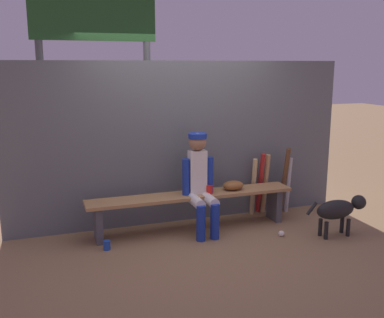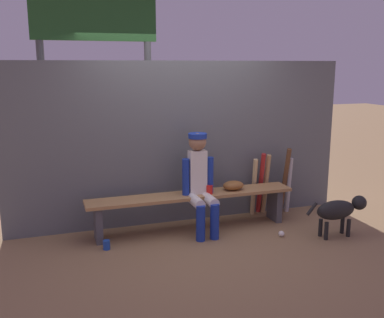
{
  "view_description": "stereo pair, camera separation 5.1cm",
  "coord_description": "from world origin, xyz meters",
  "px_view_note": "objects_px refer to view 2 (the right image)",
  "views": [
    {
      "loc": [
        -1.76,
        -5.14,
        2.09
      ],
      "look_at": [
        0.0,
        0.0,
        0.93
      ],
      "focal_mm": 41.77,
      "sensor_mm": 36.0,
      "label": 1
    },
    {
      "loc": [
        -1.72,
        -5.15,
        2.09
      ],
      "look_at": [
        0.0,
        0.0,
        0.93
      ],
      "focal_mm": 41.77,
      "sensor_mm": 36.0,
      "label": 2
    }
  ],
  "objects_px": {
    "cup_on_bench": "(210,190)",
    "scoreboard": "(100,43)",
    "dog": "(340,210)",
    "baseball_glove": "(233,185)",
    "baseball": "(281,234)",
    "cup_on_ground": "(107,245)",
    "bat_wood_natural": "(254,187)",
    "bat_aluminum_red": "(261,183)",
    "dugout_bench": "(192,202)",
    "player_seated": "(200,180)",
    "bat_wood_tan": "(266,184)",
    "bat_aluminum_silver": "(289,185)",
    "bat_wood_dark": "(285,181)"
  },
  "relations": [
    {
      "from": "baseball_glove",
      "to": "bat_wood_tan",
      "type": "distance_m",
      "value": 0.7
    },
    {
      "from": "bat_wood_dark",
      "to": "bat_wood_natural",
      "type": "bearing_deg",
      "value": 176.92
    },
    {
      "from": "scoreboard",
      "to": "player_seated",
      "type": "bearing_deg",
      "value": -53.38
    },
    {
      "from": "player_seated",
      "to": "baseball_glove",
      "type": "xyz_separation_m",
      "value": [
        0.5,
        0.11,
        -0.14
      ]
    },
    {
      "from": "bat_wood_tan",
      "to": "bat_aluminum_silver",
      "type": "distance_m",
      "value": 0.34
    },
    {
      "from": "bat_wood_tan",
      "to": "cup_on_ground",
      "type": "xyz_separation_m",
      "value": [
        -2.33,
        -0.58,
        -0.38
      ]
    },
    {
      "from": "player_seated",
      "to": "bat_wood_dark",
      "type": "bearing_deg",
      "value": 13.68
    },
    {
      "from": "bat_wood_dark",
      "to": "cup_on_ground",
      "type": "bearing_deg",
      "value": -168.75
    },
    {
      "from": "player_seated",
      "to": "scoreboard",
      "type": "relative_size",
      "value": 0.37
    },
    {
      "from": "bat_aluminum_red",
      "to": "bat_wood_dark",
      "type": "distance_m",
      "value": 0.35
    },
    {
      "from": "player_seated",
      "to": "bat_aluminum_silver",
      "type": "xyz_separation_m",
      "value": [
        1.45,
        0.34,
        -0.28
      ]
    },
    {
      "from": "player_seated",
      "to": "dog",
      "type": "xyz_separation_m",
      "value": [
        1.58,
        -0.66,
        -0.35
      ]
    },
    {
      "from": "bat_aluminum_silver",
      "to": "baseball",
      "type": "height_order",
      "value": "bat_aluminum_silver"
    },
    {
      "from": "player_seated",
      "to": "bat_aluminum_red",
      "type": "relative_size",
      "value": 1.39
    },
    {
      "from": "cup_on_ground",
      "to": "cup_on_bench",
      "type": "distance_m",
      "value": 1.44
    },
    {
      "from": "baseball_glove",
      "to": "bat_wood_dark",
      "type": "relative_size",
      "value": 0.3
    },
    {
      "from": "bat_wood_natural",
      "to": "bat_wood_tan",
      "type": "distance_m",
      "value": 0.21
    },
    {
      "from": "dugout_bench",
      "to": "baseball_glove",
      "type": "relative_size",
      "value": 9.53
    },
    {
      "from": "bat_wood_natural",
      "to": "bat_aluminum_red",
      "type": "xyz_separation_m",
      "value": [
        0.12,
        0.03,
        0.04
      ]
    },
    {
      "from": "dugout_bench",
      "to": "bat_aluminum_silver",
      "type": "height_order",
      "value": "bat_aluminum_silver"
    },
    {
      "from": "cup_on_bench",
      "to": "dog",
      "type": "bearing_deg",
      "value": -25.82
    },
    {
      "from": "dugout_bench",
      "to": "bat_aluminum_red",
      "type": "xyz_separation_m",
      "value": [
        1.11,
        0.28,
        0.07
      ]
    },
    {
      "from": "bat_wood_natural",
      "to": "cup_on_bench",
      "type": "height_order",
      "value": "bat_wood_natural"
    },
    {
      "from": "dugout_bench",
      "to": "player_seated",
      "type": "xyz_separation_m",
      "value": [
        0.07,
        -0.11,
        0.3
      ]
    },
    {
      "from": "cup_on_bench",
      "to": "bat_wood_tan",
      "type": "bearing_deg",
      "value": 20.18
    },
    {
      "from": "bat_aluminum_red",
      "to": "scoreboard",
      "type": "height_order",
      "value": "scoreboard"
    },
    {
      "from": "cup_on_ground",
      "to": "scoreboard",
      "type": "distance_m",
      "value": 2.77
    },
    {
      "from": "dog",
      "to": "scoreboard",
      "type": "bearing_deg",
      "value": 142.17
    },
    {
      "from": "baseball_glove",
      "to": "scoreboard",
      "type": "height_order",
      "value": "scoreboard"
    },
    {
      "from": "cup_on_bench",
      "to": "scoreboard",
      "type": "distance_m",
      "value": 2.51
    },
    {
      "from": "player_seated",
      "to": "bat_wood_dark",
      "type": "xyz_separation_m",
      "value": [
        1.39,
        0.34,
        -0.21
      ]
    },
    {
      "from": "baseball_glove",
      "to": "baseball",
      "type": "relative_size",
      "value": 3.78
    },
    {
      "from": "baseball_glove",
      "to": "bat_wood_dark",
      "type": "xyz_separation_m",
      "value": [
        0.89,
        0.23,
        -0.07
      ]
    },
    {
      "from": "cup_on_bench",
      "to": "dog",
      "type": "distance_m",
      "value": 1.62
    },
    {
      "from": "player_seated",
      "to": "bat_wood_natural",
      "type": "xyz_separation_m",
      "value": [
        0.92,
        0.36,
        -0.27
      ]
    },
    {
      "from": "dugout_bench",
      "to": "scoreboard",
      "type": "relative_size",
      "value": 0.78
    },
    {
      "from": "bat_wood_dark",
      "to": "cup_on_bench",
      "type": "relative_size",
      "value": 8.62
    },
    {
      "from": "cup_on_ground",
      "to": "bat_aluminum_silver",
      "type": "bearing_deg",
      "value": 10.93
    },
    {
      "from": "bat_wood_dark",
      "to": "dog",
      "type": "relative_size",
      "value": 1.12
    },
    {
      "from": "baseball_glove",
      "to": "bat_aluminum_silver",
      "type": "bearing_deg",
      "value": 13.3
    },
    {
      "from": "dugout_bench",
      "to": "dog",
      "type": "relative_size",
      "value": 3.17
    },
    {
      "from": "dugout_bench",
      "to": "bat_wood_natural",
      "type": "bearing_deg",
      "value": 14.38
    },
    {
      "from": "cup_on_bench",
      "to": "dog",
      "type": "height_order",
      "value": "cup_on_bench"
    },
    {
      "from": "bat_wood_tan",
      "to": "scoreboard",
      "type": "height_order",
      "value": "scoreboard"
    },
    {
      "from": "bat_wood_tan",
      "to": "baseball",
      "type": "distance_m",
      "value": 0.98
    },
    {
      "from": "dugout_bench",
      "to": "bat_wood_natural",
      "type": "distance_m",
      "value": 1.02
    },
    {
      "from": "bat_wood_dark",
      "to": "dog",
      "type": "xyz_separation_m",
      "value": [
        0.19,
        -1.0,
        -0.14
      ]
    },
    {
      "from": "scoreboard",
      "to": "cup_on_bench",
      "type": "bearing_deg",
      "value": -49.02
    },
    {
      "from": "cup_on_bench",
      "to": "scoreboard",
      "type": "bearing_deg",
      "value": 130.98
    },
    {
      "from": "bat_wood_dark",
      "to": "cup_on_ground",
      "type": "relative_size",
      "value": 8.62
    }
  ]
}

